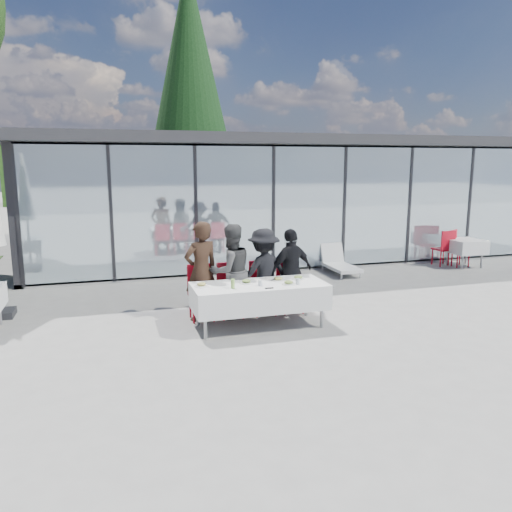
{
  "coord_description": "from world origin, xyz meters",
  "views": [
    {
      "loc": [
        -2.94,
        -7.76,
        2.76
      ],
      "look_at": [
        -0.26,
        1.2,
        1.01
      ],
      "focal_mm": 35.0,
      "sensor_mm": 36.0,
      "label": 1
    }
  ],
  "objects": [
    {
      "name": "spare_chair_a",
      "position": [
        6.05,
        3.42,
        0.54
      ],
      "size": [
        0.6,
        0.6,
        0.97
      ],
      "color": "red",
      "rests_on": "ground"
    },
    {
      "name": "plate_c",
      "position": [
        -0.16,
        0.2,
        0.78
      ],
      "size": [
        0.23,
        0.23,
        0.07
      ],
      "color": "white",
      "rests_on": "dining_table"
    },
    {
      "name": "diner_chair_b",
      "position": [
        -0.87,
        0.81,
        0.54
      ],
      "size": [
        0.44,
        0.44,
        0.97
      ],
      "color": "red",
      "rests_on": "ground"
    },
    {
      "name": "plate_extra",
      "position": [
        -0.08,
        -0.12,
        0.78
      ],
      "size": [
        0.23,
        0.23,
        0.07
      ],
      "color": "white",
      "rests_on": "dining_table"
    },
    {
      "name": "diner_chair_a",
      "position": [
        -1.41,
        0.81,
        0.54
      ],
      "size": [
        0.44,
        0.44,
        0.97
      ],
      "color": "red",
      "rests_on": "ground"
    },
    {
      "name": "ground",
      "position": [
        0.0,
        0.0,
        0.0
      ],
      "size": [
        90.0,
        90.0,
        0.0
      ],
      "primitive_type": "plane",
      "color": "gray",
      "rests_on": "ground"
    },
    {
      "name": "spare_table_right",
      "position": [
        6.22,
        3.27,
        0.55
      ],
      "size": [
        0.86,
        0.86,
        0.74
      ],
      "color": "silver",
      "rests_on": "ground"
    },
    {
      "name": "lounger",
      "position": [
        2.63,
        3.56,
        0.26
      ],
      "size": [
        0.61,
        1.33,
        0.72
      ],
      "color": "silver",
      "rests_on": "ground"
    },
    {
      "name": "plate_b",
      "position": [
        -0.74,
        0.16,
        0.78
      ],
      "size": [
        0.23,
        0.23,
        0.07
      ],
      "color": "white",
      "rests_on": "dining_table"
    },
    {
      "name": "plate_d",
      "position": [
        0.21,
        0.18,
        0.78
      ],
      "size": [
        0.23,
        0.23,
        0.07
      ],
      "color": "white",
      "rests_on": "dining_table"
    },
    {
      "name": "drinking_glasses",
      "position": [
        -0.25,
        -0.12,
        0.8
      ],
      "size": [
        0.7,
        0.16,
        0.1
      ],
      "color": "silver",
      "rests_on": "dining_table"
    },
    {
      "name": "diner_c",
      "position": [
        -0.26,
        0.72,
        0.8
      ],
      "size": [
        1.26,
        1.26,
        1.6
      ],
      "primitive_type": "imported",
      "rotation": [
        0.0,
        0.0,
        3.4
      ],
      "color": "black",
      "rests_on": "ground"
    },
    {
      "name": "pavilion",
      "position": [
        2.0,
        8.16,
        2.15
      ],
      "size": [
        14.8,
        8.8,
        3.44
      ],
      "color": "gray",
      "rests_on": "ground"
    },
    {
      "name": "dining_table",
      "position": [
        -0.54,
        0.06,
        0.54
      ],
      "size": [
        2.26,
        0.96,
        0.75
      ],
      "color": "silver",
      "rests_on": "ground"
    },
    {
      "name": "juice_bottle",
      "position": [
        -1.05,
        -0.12,
        0.83
      ],
      "size": [
        0.06,
        0.06,
        0.16
      ],
      "primitive_type": "cylinder",
      "color": "#81B34A",
      "rests_on": "dining_table"
    },
    {
      "name": "diner_chair_c",
      "position": [
        -0.26,
        0.81,
        0.54
      ],
      "size": [
        0.44,
        0.44,
        0.97
      ],
      "color": "red",
      "rests_on": "ground"
    },
    {
      "name": "plate_a",
      "position": [
        -1.51,
        0.16,
        0.78
      ],
      "size": [
        0.23,
        0.23,
        0.07
      ],
      "color": "white",
      "rests_on": "dining_table"
    },
    {
      "name": "diner_b",
      "position": [
        -0.87,
        0.72,
        0.85
      ],
      "size": [
        1.01,
        1.01,
        1.7
      ],
      "primitive_type": "imported",
      "rotation": [
        0.0,
        0.0,
        3.4
      ],
      "color": "#434343",
      "rests_on": "ground"
    },
    {
      "name": "spare_chair_b",
      "position": [
        5.76,
        3.5,
        0.54
      ],
      "size": [
        0.46,
        0.46,
        0.97
      ],
      "color": "red",
      "rests_on": "ground"
    },
    {
      "name": "diner_d",
      "position": [
        0.28,
        0.72,
        0.79
      ],
      "size": [
        1.16,
        1.16,
        1.57
      ],
      "primitive_type": "imported",
      "rotation": [
        0.0,
        0.0,
        3.46
      ],
      "color": "black",
      "rests_on": "ground"
    },
    {
      "name": "diner_a",
      "position": [
        -1.41,
        0.72,
        0.88
      ],
      "size": [
        0.81,
        0.81,
        1.77
      ],
      "primitive_type": "imported",
      "rotation": [
        0.0,
        0.0,
        3.46
      ],
      "color": "#332116",
      "rests_on": "ground"
    },
    {
      "name": "diner_chair_d",
      "position": [
        0.28,
        0.81,
        0.54
      ],
      "size": [
        0.44,
        0.44,
        0.97
      ],
      "color": "red",
      "rests_on": "ground"
    },
    {
      "name": "conifer_tree",
      "position": [
        0.5,
        13.0,
        5.99
      ],
      "size": [
        4.0,
        4.0,
        10.5
      ],
      "color": "#382316",
      "rests_on": "ground"
    },
    {
      "name": "treeline",
      "position": [
        -2.0,
        28.0,
        2.2
      ],
      "size": [
        62.5,
        2.0,
        4.4
      ],
      "color": "#1A3A12",
      "rests_on": "ground"
    },
    {
      "name": "folded_eyeglasses",
      "position": [
        -0.48,
        -0.29,
        0.76
      ],
      "size": [
        0.14,
        0.03,
        0.01
      ],
      "primitive_type": "cube",
      "color": "black",
      "rests_on": "dining_table"
    }
  ]
}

